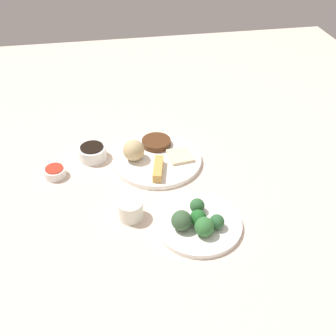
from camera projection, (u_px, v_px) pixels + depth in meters
name	position (u px, v px, depth m)	size (l,w,h in m)	color
tabletop	(157.00, 163.00, 1.33)	(2.20, 2.20, 0.02)	beige
main_plate	(157.00, 160.00, 1.32)	(0.28, 0.28, 0.02)	white
rice_scoop	(134.00, 150.00, 1.29)	(0.07, 0.07, 0.07)	tan
spring_roll	(158.00, 169.00, 1.25)	(0.10, 0.03, 0.03)	gold
crab_rangoon_wonton	(180.00, 156.00, 1.31)	(0.08, 0.07, 0.01)	beige
stir_fry_heap	(156.00, 142.00, 1.37)	(0.10, 0.10, 0.02)	#4F2D16
broccoli_plate	(198.00, 224.00, 1.09)	(0.23, 0.23, 0.01)	white
broccoli_floret_0	(197.00, 206.00, 1.11)	(0.04, 0.04, 0.04)	#2E5F32
broccoli_floret_1	(204.00, 227.00, 1.04)	(0.05, 0.05, 0.05)	#327035
broccoli_floret_2	(198.00, 218.00, 1.07)	(0.04, 0.04, 0.04)	#216427
broccoli_floret_3	(181.00, 220.00, 1.06)	(0.05, 0.05, 0.05)	#375836
broccoli_floret_4	(217.00, 222.00, 1.06)	(0.04, 0.04, 0.04)	#2A5C32
soy_sauce_bowl	(92.00, 153.00, 1.33)	(0.09, 0.09, 0.04)	white
soy_sauce_bowl_liquid	(92.00, 147.00, 1.31)	(0.07, 0.07, 0.00)	black
sauce_ramekin_sweet_and_sour	(55.00, 172.00, 1.26)	(0.07, 0.07, 0.03)	white
sauce_ramekin_sweet_and_sour_liquid	(54.00, 168.00, 1.25)	(0.05, 0.05, 0.00)	red
teacup	(131.00, 210.00, 1.11)	(0.07, 0.07, 0.05)	white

